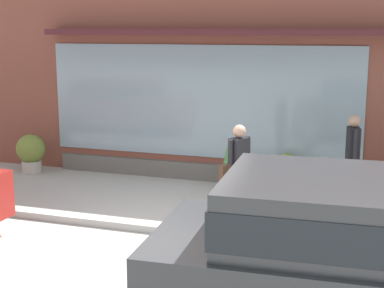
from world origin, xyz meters
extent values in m
plane|color=#B2AFA8|center=(0.00, 0.00, 0.00)|extent=(60.00, 60.00, 0.00)
cube|color=#B2B2AD|center=(0.00, -0.20, 0.06)|extent=(14.00, 0.24, 0.12)
cube|color=brown|center=(0.00, 3.20, 2.47)|extent=(14.00, 0.36, 4.95)
cube|color=#8CA5B2|center=(-0.30, 3.00, 1.65)|extent=(6.56, 0.03, 2.30)
cube|color=#4C1E23|center=(0.00, 2.85, 3.05)|extent=(7.16, 0.56, 0.12)
cube|color=#605E59|center=(0.00, 2.98, 0.18)|extent=(6.96, 0.20, 0.36)
cylinder|color=gold|center=(1.70, 0.51, 0.03)|extent=(0.35, 0.35, 0.06)
cylinder|color=gold|center=(1.70, 0.51, 0.34)|extent=(0.24, 0.24, 0.55)
sphere|color=gold|center=(1.70, 0.51, 0.69)|extent=(0.28, 0.28, 0.28)
cylinder|color=gold|center=(1.54, 0.51, 0.36)|extent=(0.10, 0.09, 0.09)
cylinder|color=gold|center=(1.85, 0.51, 0.36)|extent=(0.10, 0.09, 0.09)
cylinder|color=gold|center=(1.70, 0.35, 0.36)|extent=(0.09, 0.10, 0.09)
cylinder|color=#8E333D|center=(1.03, 0.75, 0.39)|extent=(0.12, 0.12, 0.78)
cylinder|color=#8E333D|center=(1.11, 0.91, 0.39)|extent=(0.12, 0.12, 0.78)
cube|color=#232328|center=(1.07, 0.83, 1.08)|extent=(0.33, 0.39, 0.59)
sphere|color=tan|center=(1.07, 0.83, 1.48)|extent=(0.21, 0.21, 0.21)
cylinder|color=#232328|center=(0.97, 0.63, 1.09)|extent=(0.08, 0.08, 0.56)
cylinder|color=#232328|center=(1.16, 1.02, 1.09)|extent=(0.08, 0.08, 0.56)
cube|color=#472D1E|center=(0.91, 0.56, 0.83)|extent=(0.20, 0.26, 0.28)
cylinder|color=brown|center=(2.79, 2.38, 0.40)|extent=(0.12, 0.12, 0.80)
cylinder|color=brown|center=(2.83, 2.21, 0.40)|extent=(0.12, 0.12, 0.80)
cube|color=#232328|center=(2.81, 2.30, 1.10)|extent=(0.27, 0.37, 0.60)
sphere|color=tan|center=(2.81, 2.30, 1.51)|extent=(0.22, 0.22, 0.22)
cylinder|color=#232328|center=(2.76, 2.51, 1.11)|extent=(0.08, 0.08, 0.57)
cylinder|color=#232328|center=(2.86, 2.09, 1.11)|extent=(0.08, 0.08, 0.57)
cube|color=#383A3D|center=(3.12, -2.60, 0.70)|extent=(4.26, 2.09, 0.76)
cube|color=#383A3D|center=(2.91, -2.61, 1.38)|extent=(2.38, 1.85, 0.68)
cube|color=#1E2328|center=(2.91, -2.61, 1.38)|extent=(2.42, 1.87, 0.37)
cylinder|color=black|center=(1.78, -1.70, 0.32)|extent=(0.65, 0.21, 0.64)
cylinder|color=#B7B2A3|center=(-3.99, 2.43, 0.13)|extent=(0.43, 0.43, 0.27)
sphere|color=olive|center=(-3.99, 2.43, 0.53)|extent=(0.63, 0.63, 0.63)
cylinder|color=#33473D|center=(0.45, 2.49, 0.15)|extent=(0.29, 0.29, 0.30)
cone|color=#4C934C|center=(0.45, 2.49, 0.61)|extent=(0.26, 0.26, 0.62)
cylinder|color=#4C4C51|center=(1.59, 2.68, 0.17)|extent=(0.43, 0.43, 0.34)
sphere|color=olive|center=(1.59, 2.68, 0.51)|extent=(0.48, 0.48, 0.48)
sphere|color=orange|center=(1.55, 2.81, 0.65)|extent=(0.09, 0.09, 0.09)
camera|label=1|loc=(3.12, -8.01, 3.12)|focal=52.96mm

